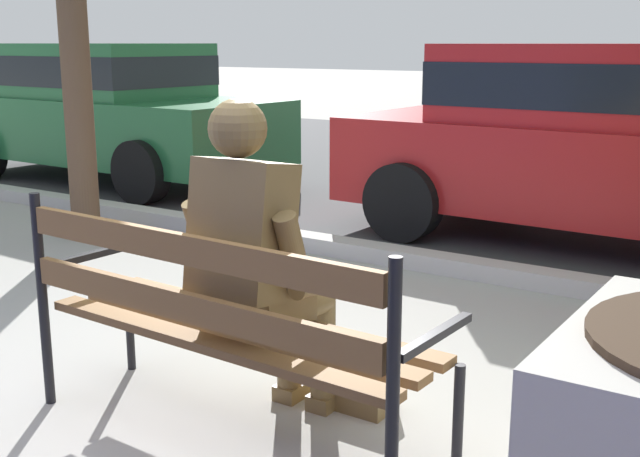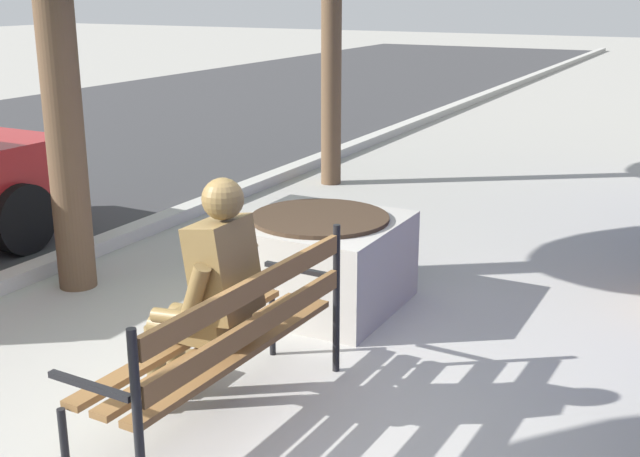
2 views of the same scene
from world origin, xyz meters
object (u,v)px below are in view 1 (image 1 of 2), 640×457
park_bench (217,315)px  parked_car_red (601,138)px  bronze_statue_seated (269,275)px  parked_car_green (110,107)px

park_bench → parked_car_red: (0.31, 4.24, 0.30)m
bronze_statue_seated → parked_car_red: parked_car_red is taller
bronze_statue_seated → parked_car_green: (-5.32, 4.02, 0.17)m
park_bench → parked_car_green: parked_car_green is taller
bronze_statue_seated → parked_car_red: bearing=86.9°
park_bench → bronze_statue_seated: bearing=67.2°
parked_car_green → parked_car_red: (5.54, 0.00, 0.00)m
parked_car_green → bronze_statue_seated: bearing=-37.1°
bronze_statue_seated → parked_car_green: bearing=142.9°
bronze_statue_seated → parked_car_green: 6.68m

